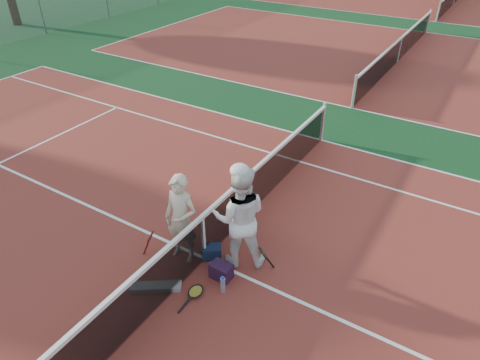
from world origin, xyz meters
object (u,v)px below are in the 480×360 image
at_px(net_main, 204,238).
at_px(racket_red, 151,244).
at_px(player_a, 181,219).
at_px(sports_bag_purple, 221,271).
at_px(sports_bag_navy, 212,252).
at_px(water_bottle, 223,285).
at_px(player_b, 240,217).
at_px(racket_black_held, 263,259).
at_px(racket_spare, 196,292).

bearing_deg(net_main, racket_red, -153.90).
distance_m(player_a, racket_red, 0.84).
bearing_deg(sports_bag_purple, sports_bag_navy, 142.69).
relative_size(racket_red, sports_bag_purple, 1.54).
height_order(sports_bag_navy, water_bottle, water_bottle).
bearing_deg(player_a, racket_red, -154.59).
height_order(player_a, player_b, player_b).
xyz_separation_m(player_b, sports_bag_purple, (-0.04, -0.55, -0.84)).
distance_m(net_main, sports_bag_purple, 0.67).
bearing_deg(player_b, racket_red, -2.70).
distance_m(player_b, sports_bag_purple, 1.00).
distance_m(racket_red, water_bottle, 1.61).
bearing_deg(player_a, racket_black_held, 12.65).
relative_size(racket_spare, sports_bag_purple, 1.63).
xyz_separation_m(racket_black_held, sports_bag_navy, (-0.95, -0.20, -0.13)).
distance_m(racket_spare, sports_bag_navy, 0.92).
bearing_deg(player_a, sports_bag_purple, -10.11).
bearing_deg(racket_black_held, sports_bag_purple, -5.33).
relative_size(racket_black_held, water_bottle, 1.80).
bearing_deg(racket_red, sports_bag_purple, -12.81).
distance_m(player_a, racket_spare, 1.27).
relative_size(sports_bag_purple, water_bottle, 1.23).
bearing_deg(water_bottle, net_main, 146.51).
xyz_separation_m(player_b, sports_bag_navy, (-0.46, -0.23, -0.85)).
relative_size(racket_spare, sports_bag_navy, 1.74).
distance_m(player_b, racket_red, 1.77).
bearing_deg(player_a, water_bottle, -21.77).
distance_m(player_b, racket_black_held, 0.87).
bearing_deg(player_b, sports_bag_purple, 55.46).
xyz_separation_m(racket_red, racket_black_held, (1.93, 0.72, -0.01)).
height_order(net_main, racket_black_held, net_main).
xyz_separation_m(player_a, racket_spare, (0.73, -0.64, -0.82)).
bearing_deg(racket_red, water_bottle, -22.80).
distance_m(sports_bag_purple, water_bottle, 0.32).
height_order(racket_spare, sports_bag_navy, sports_bag_navy).
distance_m(racket_black_held, sports_bag_navy, 0.98).
height_order(player_a, racket_red, player_a).
height_order(player_b, water_bottle, player_b).
bearing_deg(water_bottle, racket_red, 178.39).
xyz_separation_m(racket_red, sports_bag_purple, (1.40, 0.21, -0.13)).
bearing_deg(sports_bag_purple, player_a, 174.18).
relative_size(net_main, sports_bag_navy, 31.91).
bearing_deg(sports_bag_navy, sports_bag_purple, -37.31).
bearing_deg(racket_red, racket_black_held, -0.58).
distance_m(player_a, sports_bag_navy, 0.90).
xyz_separation_m(racket_black_held, water_bottle, (-0.33, -0.77, -0.12)).
xyz_separation_m(racket_spare, sports_bag_purple, (0.15, 0.55, 0.09)).
distance_m(racket_black_held, sports_bag_purple, 0.75).
bearing_deg(net_main, sports_bag_navy, 44.49).
xyz_separation_m(player_b, racket_spare, (-0.19, -1.10, -0.93)).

